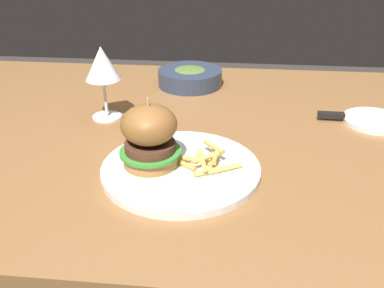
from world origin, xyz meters
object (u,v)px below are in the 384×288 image
object	(u,v)px
main_plate	(179,169)
wine_glass	(102,66)
table_knife	(353,116)
bread_plate	(375,121)
soup_bowl	(190,77)
burger_sandwich	(150,136)

from	to	relation	value
main_plate	wine_glass	size ratio (longest dim) A/B	1.72
wine_glass	table_knife	world-z (taller)	wine_glass
main_plate	wine_glass	distance (m)	0.33
main_plate	bread_plate	world-z (taller)	main_plate
main_plate	soup_bowl	world-z (taller)	soup_bowl
burger_sandwich	soup_bowl	world-z (taller)	burger_sandwich
burger_sandwich	wine_glass	xyz separation A→B (m)	(-0.15, 0.23, 0.05)
burger_sandwich	bread_plate	world-z (taller)	burger_sandwich
bread_plate	wine_glass	bearing A→B (deg)	-176.85
wine_glass	burger_sandwich	bearing A→B (deg)	-56.87
main_plate	wine_glass	world-z (taller)	wine_glass
main_plate	soup_bowl	size ratio (longest dim) A/B	1.63
burger_sandwich	table_knife	distance (m)	0.50
wine_glass	main_plate	bearing A→B (deg)	-48.73
burger_sandwich	wine_glass	bearing A→B (deg)	123.13
bread_plate	soup_bowl	xyz separation A→B (m)	(-0.45, 0.21, 0.02)
main_plate	soup_bowl	xyz separation A→B (m)	(-0.03, 0.47, 0.02)
main_plate	table_knife	size ratio (longest dim) A/B	1.47
burger_sandwich	soup_bowl	size ratio (longest dim) A/B	0.73
main_plate	bread_plate	xyz separation A→B (m)	(0.42, 0.26, -0.00)
soup_bowl	wine_glass	bearing A→B (deg)	-124.85
wine_glass	soup_bowl	bearing A→B (deg)	55.15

